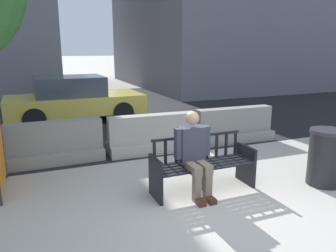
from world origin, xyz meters
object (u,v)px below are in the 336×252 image
object	(u,v)px
street_bench	(203,167)
seated_person	(194,152)
jersey_barrier_centre	(153,137)
jersey_barrier_right	(234,128)
trash_bin	(326,157)
car_taxi_near	(74,99)
jersey_barrier_left	(52,146)

from	to	relation	value
street_bench	seated_person	bearing A→B (deg)	-163.17
jersey_barrier_centre	jersey_barrier_right	size ratio (longest dim) A/B	1.01
seated_person	trash_bin	size ratio (longest dim) A/B	1.37
jersey_barrier_centre	jersey_barrier_right	world-z (taller)	same
street_bench	car_taxi_near	size ratio (longest dim) A/B	0.40
car_taxi_near	trash_bin	xyz separation A→B (m)	(3.29, -6.80, -0.22)
jersey_barrier_right	jersey_barrier_centre	bearing A→B (deg)	-178.86
street_bench	trash_bin	size ratio (longest dim) A/B	1.77
street_bench	jersey_barrier_centre	xyz separation A→B (m)	(-0.04, 2.25, -0.06)
car_taxi_near	jersey_barrier_centre	bearing A→B (deg)	-72.77
jersey_barrier_centre	trash_bin	distance (m)	3.50
jersey_barrier_left	jersey_barrier_right	size ratio (longest dim) A/B	1.00
jersey_barrier_centre	trash_bin	xyz separation A→B (m)	(2.06, -2.83, 0.14)
street_bench	jersey_barrier_left	bearing A→B (deg)	132.89
street_bench	jersey_barrier_right	bearing A→B (deg)	47.42
seated_person	jersey_barrier_left	xyz separation A→B (m)	(-1.98, 2.39, -0.35)
jersey_barrier_centre	seated_person	bearing A→B (deg)	-93.75
jersey_barrier_left	street_bench	bearing A→B (deg)	-47.11
street_bench	jersey_barrier_centre	world-z (taller)	street_bench
jersey_barrier_centre	jersey_barrier_right	bearing A→B (deg)	1.14
jersey_barrier_left	trash_bin	xyz separation A→B (m)	(4.19, -2.92, 0.14)
car_taxi_near	seated_person	bearing A→B (deg)	-80.23
jersey_barrier_left	jersey_barrier_centre	bearing A→B (deg)	-2.35
street_bench	trash_bin	world-z (taller)	trash_bin
street_bench	jersey_barrier_centre	size ratio (longest dim) A/B	0.83
seated_person	car_taxi_near	xyz separation A→B (m)	(-1.08, 6.28, 0.01)
jersey_barrier_centre	jersey_barrier_right	xyz separation A→B (m)	(2.14, 0.04, 0.00)
jersey_barrier_centre	trash_bin	bearing A→B (deg)	-53.95
car_taxi_near	jersey_barrier_right	bearing A→B (deg)	-49.33
jersey_barrier_right	trash_bin	distance (m)	2.88
street_bench	jersey_barrier_right	xyz separation A→B (m)	(2.11, 2.29, -0.06)
jersey_barrier_centre	jersey_barrier_left	distance (m)	2.14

